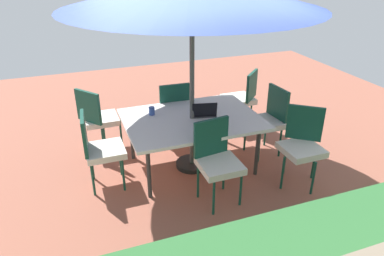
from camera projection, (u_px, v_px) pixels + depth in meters
ground_plane at (192, 166)px, 5.01m from camera, size 10.00×10.00×0.02m
dining_table at (192, 121)px, 4.70m from camera, size 1.73×1.27×0.73m
chair_southeast at (98, 117)px, 5.14m from camera, size 0.58×0.58×0.98m
chair_south at (172, 108)px, 5.41m from camera, size 0.46×0.47×0.98m
chair_west at (268, 118)px, 5.10m from camera, size 0.48×0.47×0.98m
chair_north at (217, 158)px, 4.11m from camera, size 0.48×0.49×0.98m
chair_southwest at (242, 96)px, 5.86m from camera, size 0.59×0.59×0.98m
chair_east at (99, 147)px, 4.35m from camera, size 0.48×0.47×0.98m
chair_northwest at (302, 143)px, 4.44m from camera, size 0.58×0.58×0.98m
laptop at (204, 113)px, 4.72m from camera, size 0.37×0.31×0.21m
cup at (152, 111)px, 4.75m from camera, size 0.08×0.08×0.11m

